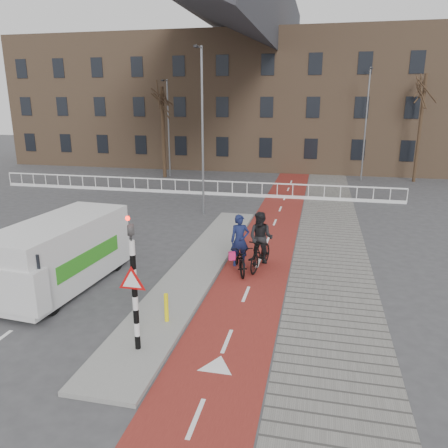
# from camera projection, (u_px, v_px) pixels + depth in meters

# --- Properties ---
(ground) EXTENTS (120.00, 120.00, 0.00)m
(ground) POSITION_uv_depth(u_px,v_px,m) (184.00, 318.00, 12.88)
(ground) COLOR #38383A
(ground) RESTS_ON ground
(bike_lane) EXTENTS (2.50, 60.00, 0.01)m
(bike_lane) POSITION_uv_depth(u_px,v_px,m) (273.00, 228.00, 21.95)
(bike_lane) COLOR maroon
(bike_lane) RESTS_ON ground
(sidewalk) EXTENTS (3.00, 60.00, 0.01)m
(sidewalk) POSITION_uv_depth(u_px,v_px,m) (330.00, 231.00, 21.37)
(sidewalk) COLOR slate
(sidewalk) RESTS_ON ground
(curb_island) EXTENTS (1.80, 16.00, 0.12)m
(curb_island) POSITION_uv_depth(u_px,v_px,m) (198.00, 266.00, 16.76)
(curb_island) COLOR gray
(curb_island) RESTS_ON ground
(traffic_signal) EXTENTS (0.80, 0.80, 3.68)m
(traffic_signal) POSITION_uv_depth(u_px,v_px,m) (134.00, 280.00, 10.56)
(traffic_signal) COLOR black
(traffic_signal) RESTS_ON curb_island
(bollard) EXTENTS (0.12, 0.12, 0.84)m
(bollard) POSITION_uv_depth(u_px,v_px,m) (166.00, 307.00, 12.35)
(bollard) COLOR yellow
(bollard) RESTS_ON curb_island
(cyclist_near) EXTENTS (1.42, 2.24, 2.17)m
(cyclist_near) POSITION_uv_depth(u_px,v_px,m) (240.00, 253.00, 16.17)
(cyclist_near) COLOR black
(cyclist_near) RESTS_ON bike_lane
(cyclist_far) EXTENTS (1.09, 2.17, 2.21)m
(cyclist_far) POSITION_uv_depth(u_px,v_px,m) (261.00, 246.00, 16.37)
(cyclist_far) COLOR black
(cyclist_far) RESTS_ON bike_lane
(van) EXTENTS (2.59, 5.59, 2.34)m
(van) POSITION_uv_depth(u_px,v_px,m) (60.00, 253.00, 14.71)
(van) COLOR silver
(van) RESTS_ON ground
(railing) EXTENTS (28.00, 0.10, 0.99)m
(railing) POSITION_uv_depth(u_px,v_px,m) (189.00, 189.00, 29.79)
(railing) COLOR silver
(railing) RESTS_ON ground
(townhouse_row) EXTENTS (46.00, 10.00, 15.90)m
(townhouse_row) POSITION_uv_depth(u_px,v_px,m) (254.00, 82.00, 41.40)
(townhouse_row) COLOR #7F6047
(townhouse_row) RESTS_ON ground
(tree_mid) EXTENTS (0.29, 0.29, 7.20)m
(tree_mid) POSITION_uv_depth(u_px,v_px,m) (163.00, 133.00, 35.35)
(tree_mid) COLOR #322416
(tree_mid) RESTS_ON ground
(tree_right) EXTENTS (0.24, 0.24, 8.07)m
(tree_right) POSITION_uv_depth(u_px,v_px,m) (420.00, 129.00, 33.23)
(tree_right) COLOR #322416
(tree_right) RESTS_ON ground
(streetlight_near) EXTENTS (0.12, 0.12, 8.86)m
(streetlight_near) POSITION_uv_depth(u_px,v_px,m) (203.00, 134.00, 23.37)
(streetlight_near) COLOR slate
(streetlight_near) RESTS_ON ground
(streetlight_left) EXTENTS (0.12, 0.12, 7.79)m
(streetlight_left) POSITION_uv_depth(u_px,v_px,m) (169.00, 129.00, 35.88)
(streetlight_left) COLOR slate
(streetlight_left) RESTS_ON ground
(streetlight_right) EXTENTS (0.12, 0.12, 8.56)m
(streetlight_right) POSITION_uv_depth(u_px,v_px,m) (366.00, 126.00, 33.65)
(streetlight_right) COLOR slate
(streetlight_right) RESTS_ON ground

